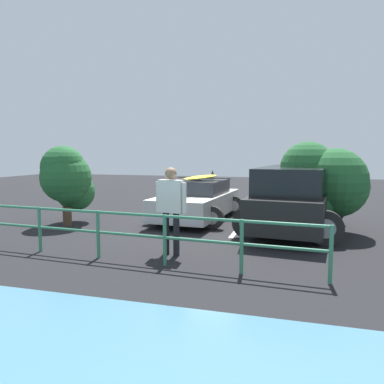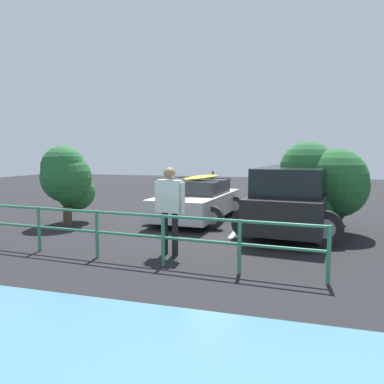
# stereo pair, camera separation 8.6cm
# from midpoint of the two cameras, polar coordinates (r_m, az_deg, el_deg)

# --- Properties ---
(ground_plane) EXTENTS (44.00, 44.00, 0.02)m
(ground_plane) POSITION_cam_midpoint_polar(r_m,az_deg,el_deg) (11.35, 0.77, -4.85)
(ground_plane) COLOR black
(ground_plane) RESTS_ON ground
(parking_stripe) EXTENTS (0.12, 4.53, 0.00)m
(parking_stripe) POSITION_cam_midpoint_polar(r_m,az_deg,el_deg) (11.67, 8.09, -4.56)
(parking_stripe) COLOR silver
(parking_stripe) RESTS_ON ground
(sedan_car) EXTENTS (2.61, 4.20, 1.54)m
(sedan_car) POSITION_cam_midpoint_polar(r_m,az_deg,el_deg) (11.91, 1.09, -1.31)
(sedan_car) COLOR silver
(sedan_car) RESTS_ON ground
(suv_car) EXTENTS (2.90, 5.01, 1.75)m
(suv_car) POSITION_cam_midpoint_polar(r_m,az_deg,el_deg) (10.56, 15.47, -0.83)
(suv_car) COLOR black
(suv_car) RESTS_ON ground
(person_bystander) EXTENTS (0.70, 0.30, 1.83)m
(person_bystander) POSITION_cam_midpoint_polar(r_m,az_deg,el_deg) (7.73, -3.10, -1.65)
(person_bystander) COLOR black
(person_bystander) RESTS_ON ground
(railing_fence) EXTENTS (7.41, 0.56, 0.97)m
(railing_fence) POSITION_cam_midpoint_polar(r_m,az_deg,el_deg) (7.43, -9.29, -5.62)
(railing_fence) COLOR #387F5B
(railing_fence) RESTS_ON ground
(bush_near_left) EXTENTS (1.47, 1.79, 2.34)m
(bush_near_left) POSITION_cam_midpoint_polar(r_m,az_deg,el_deg) (11.63, -18.25, 2.12)
(bush_near_left) COLOR #4C3828
(bush_near_left) RESTS_ON ground
(bush_near_right) EXTENTS (2.30, 1.76, 2.43)m
(bush_near_right) POSITION_cam_midpoint_polar(r_m,az_deg,el_deg) (10.47, 20.12, 1.53)
(bush_near_right) COLOR #4C3828
(bush_near_right) RESTS_ON ground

